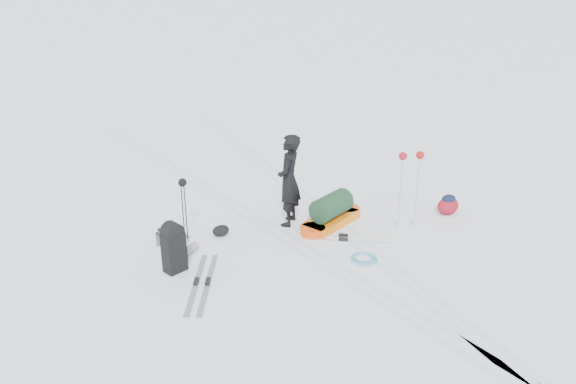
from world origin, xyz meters
The scene contains 14 objects.
ground centered at (0.00, 0.00, 0.00)m, with size 200.00×200.00×0.00m, color white.
snow_hill_backdrop centered at (62.69, 84.02, -69.02)m, with size 359.50×192.00×162.45m.
ski_tracks centered at (0.61, 0.88, 0.00)m, with size 3.38×17.97×0.01m.
skier centered at (0.39, 0.66, 0.89)m, with size 0.65×0.43×1.78m, color black.
pulk_sled centered at (1.05, 0.19, 0.24)m, with size 1.68×0.94×0.62m.
expedition_rucksack centered at (-2.09, 0.20, 0.40)m, with size 0.82×0.74×0.87m.
ski_poles_black centered at (-1.57, 1.04, 0.99)m, with size 0.15×0.17×1.21m.
ski_poles_silver centered at (2.19, -0.66, 1.26)m, with size 0.45×0.28×1.50m.
touring_skis_grey centered at (-1.95, -0.45, 0.01)m, with size 1.22×1.67×0.07m.
touring_skis_white centered at (0.86, -0.44, 0.01)m, with size 1.48×1.24×0.06m.
rope_coil centered at (0.69, -1.23, 0.03)m, with size 0.46×0.46×0.06m.
small_daypack centered at (3.31, -0.67, 0.20)m, with size 0.55×0.47×0.40m.
thermos_pair centered at (-2.03, 1.21, 0.12)m, with size 0.18×0.25×0.26m.
stuff_sack centered at (-0.95, 0.90, 0.10)m, with size 0.37×0.30×0.20m.
Camera 1 is at (-4.90, -7.58, 4.68)m, focal length 35.00 mm.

